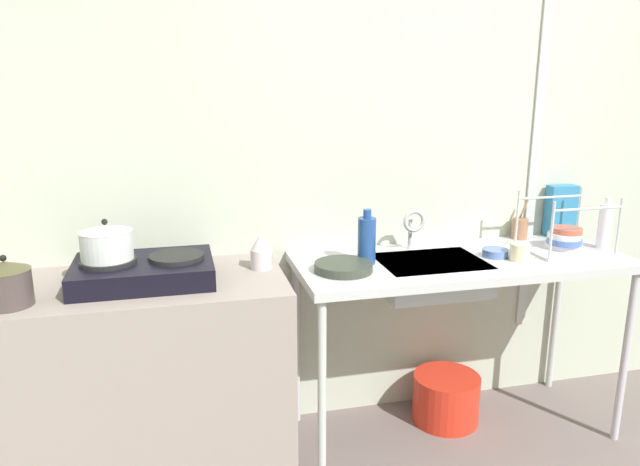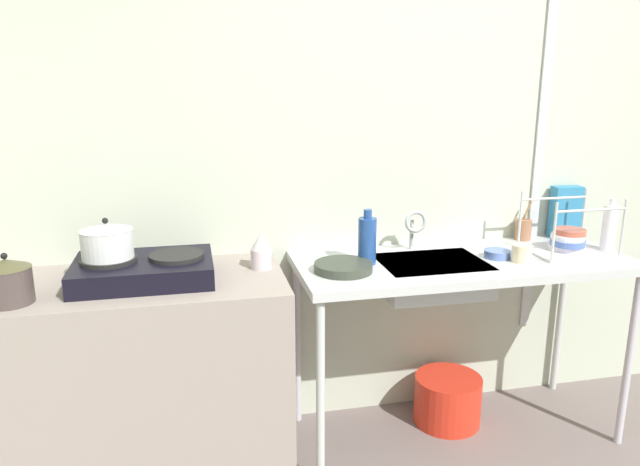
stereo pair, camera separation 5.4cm
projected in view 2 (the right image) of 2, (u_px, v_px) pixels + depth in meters
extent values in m
cube|color=#B7BEAB|center=(445.00, 159.00, 2.98)|extent=(5.28, 0.10, 2.62)
cube|color=#BABEBE|center=(542.00, 131.00, 2.99)|extent=(0.05, 0.01, 2.10)
cube|color=gray|center=(139.00, 380.00, 2.54)|extent=(1.25, 0.61, 0.89)
cube|color=#BABEBE|center=(463.00, 263.00, 2.74)|extent=(1.55, 0.61, 0.04)
cylinder|color=#BAC3BF|center=(321.00, 397.00, 2.45)|extent=(0.04, 0.04, 0.85)
cylinder|color=#BBB9C5|center=(629.00, 361.00, 2.75)|extent=(0.04, 0.04, 0.85)
cylinder|color=#BAB7C3|center=(297.00, 343.00, 2.95)|extent=(0.04, 0.04, 0.85)
cylinder|color=#B6BBBB|center=(560.00, 318.00, 3.26)|extent=(0.04, 0.04, 0.85)
cube|color=black|center=(144.00, 270.00, 2.43)|extent=(0.55, 0.39, 0.09)
cylinder|color=black|center=(109.00, 260.00, 2.38)|extent=(0.22, 0.22, 0.02)
cylinder|color=black|center=(176.00, 256.00, 2.44)|extent=(0.22, 0.22, 0.02)
cylinder|color=silver|center=(107.00, 244.00, 2.37)|extent=(0.20, 0.20, 0.11)
cone|color=silver|center=(106.00, 227.00, 2.35)|extent=(0.21, 0.21, 0.03)
sphere|color=black|center=(105.00, 221.00, 2.34)|extent=(0.02, 0.02, 0.02)
cylinder|color=#453A38|center=(8.00, 286.00, 2.17)|extent=(0.17, 0.17, 0.14)
cone|color=#4A462C|center=(5.00, 264.00, 2.15)|extent=(0.18, 0.18, 0.03)
sphere|color=black|center=(4.00, 256.00, 2.14)|extent=(0.02, 0.02, 0.02)
cylinder|color=beige|center=(261.00, 259.00, 2.58)|extent=(0.09, 0.09, 0.09)
cone|color=beige|center=(261.00, 241.00, 2.57)|extent=(0.09, 0.09, 0.07)
cube|color=#BABEBE|center=(431.00, 276.00, 2.71)|extent=(0.48, 0.37, 0.14)
cylinder|color=#BABEBE|center=(412.00, 234.00, 2.87)|extent=(0.02, 0.02, 0.15)
torus|color=#BABEBE|center=(416.00, 222.00, 2.81)|extent=(0.11, 0.02, 0.11)
cylinder|color=#32382E|center=(343.00, 267.00, 2.55)|extent=(0.25, 0.25, 0.04)
cylinder|color=#B6BCBD|center=(554.00, 233.00, 2.64)|extent=(0.01, 0.01, 0.28)
cylinder|color=#B6BCBD|center=(623.00, 229.00, 2.71)|extent=(0.01, 0.01, 0.28)
cylinder|color=#B6BCBD|center=(520.00, 219.00, 2.90)|extent=(0.01, 0.01, 0.28)
cylinder|color=#B6BCBD|center=(584.00, 216.00, 2.97)|extent=(0.01, 0.01, 0.28)
cylinder|color=#B6BCBD|center=(591.00, 210.00, 2.65)|extent=(0.35, 0.01, 0.01)
cylinder|color=#B6BCBD|center=(554.00, 198.00, 2.91)|extent=(0.35, 0.01, 0.01)
cube|color=silver|center=(567.00, 251.00, 2.84)|extent=(0.37, 0.30, 0.01)
cylinder|color=white|center=(567.00, 246.00, 2.84)|extent=(0.17, 0.17, 0.03)
cylinder|color=#4763AE|center=(568.00, 242.00, 2.82)|extent=(0.16, 0.16, 0.03)
cylinder|color=white|center=(568.00, 237.00, 2.82)|extent=(0.15, 0.15, 0.03)
cylinder|color=#B2553F|center=(570.00, 232.00, 2.81)|extent=(0.14, 0.14, 0.03)
cylinder|color=beige|center=(522.00, 253.00, 2.68)|extent=(0.09, 0.09, 0.08)
cylinder|color=#526CB1|center=(497.00, 254.00, 2.75)|extent=(0.12, 0.12, 0.04)
cylinder|color=navy|center=(367.00, 241.00, 2.63)|extent=(0.08, 0.08, 0.21)
cylinder|color=navy|center=(368.00, 214.00, 2.60)|extent=(0.04, 0.04, 0.04)
cylinder|color=silver|center=(609.00, 229.00, 2.81)|extent=(0.07, 0.07, 0.23)
cylinder|color=silver|center=(613.00, 202.00, 2.78)|extent=(0.03, 0.03, 0.03)
cube|color=teal|center=(565.00, 212.00, 3.08)|extent=(0.15, 0.08, 0.27)
cylinder|color=#9A6749|center=(523.00, 230.00, 3.05)|extent=(0.08, 0.08, 0.11)
cylinder|color=olive|center=(524.00, 217.00, 3.03)|extent=(0.08, 0.01, 0.17)
cylinder|color=red|center=(447.00, 399.00, 3.01)|extent=(0.33, 0.33, 0.25)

